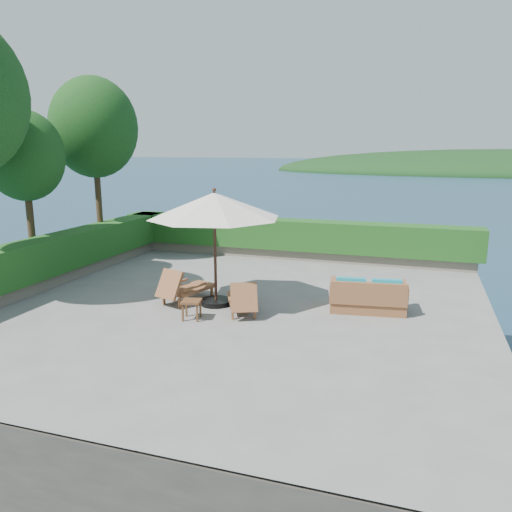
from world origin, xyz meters
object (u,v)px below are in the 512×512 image
(patio_umbrella, at_px, (214,207))
(lounge_right, at_px, (242,299))
(lounge_left, at_px, (184,287))
(wicker_loveseat, at_px, (368,298))
(side_table, at_px, (191,304))

(patio_umbrella, relative_size, lounge_right, 2.38)
(patio_umbrella, bearing_deg, lounge_left, -175.58)
(patio_umbrella, xyz_separation_m, wicker_loveseat, (3.60, 0.63, -2.09))
(patio_umbrella, bearing_deg, lounge_right, -26.96)
(lounge_right, bearing_deg, wicker_loveseat, -3.33)
(patio_umbrella, height_order, lounge_left, patio_umbrella)
(lounge_left, xyz_separation_m, lounge_right, (1.68, -0.37, -0.03))
(lounge_right, relative_size, side_table, 3.18)
(wicker_loveseat, bearing_deg, lounge_left, -178.82)
(lounge_left, bearing_deg, side_table, -38.19)
(lounge_left, relative_size, wicker_loveseat, 0.90)
(lounge_left, distance_m, wicker_loveseat, 4.49)
(patio_umbrella, relative_size, wicker_loveseat, 2.00)
(lounge_right, bearing_deg, lounge_left, 143.38)
(lounge_right, distance_m, side_table, 1.20)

